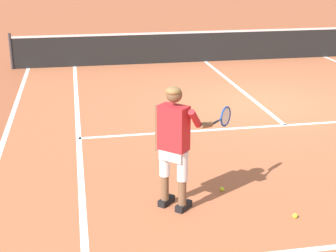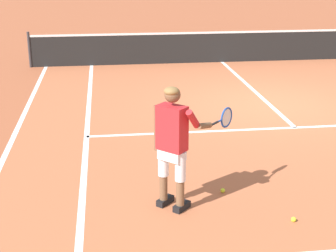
{
  "view_description": "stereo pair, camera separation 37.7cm",
  "coord_description": "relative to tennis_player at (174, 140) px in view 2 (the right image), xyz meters",
  "views": [
    {
      "loc": [
        -4.1,
        -10.7,
        3.32
      ],
      "look_at": [
        -2.89,
        -4.23,
        1.05
      ],
      "focal_mm": 54.13,
      "sensor_mm": 36.0,
      "label": 1
    },
    {
      "loc": [
        -3.73,
        -10.76,
        3.32
      ],
      "look_at": [
        -2.89,
        -4.23,
        1.05
      ],
      "focal_mm": 54.13,
      "sensor_mm": 36.0,
      "label": 2
    }
  ],
  "objects": [
    {
      "name": "tennis_player",
      "position": [
        0.0,
        0.0,
        0.0
      ],
      "size": [
        1.15,
        0.76,
        1.71
      ],
      "color": "black",
      "rests_on": "ground"
    },
    {
      "name": "line_centre_service",
      "position": [
        2.86,
        6.18,
        -0.99
      ],
      "size": [
        0.1,
        6.4,
        0.01
      ],
      "primitive_type": "cube",
      "color": "white",
      "rests_on": "ground"
    },
    {
      "name": "court_inner_surface",
      "position": [
        2.86,
        4.02,
        -0.99
      ],
      "size": [
        10.98,
        11.11,
        0.0
      ],
      "primitive_type": "cube",
      "color": "#B2603D",
      "rests_on": "ground"
    },
    {
      "name": "line_service",
      "position": [
        2.86,
        2.98,
        -0.99
      ],
      "size": [
        8.23,
        0.1,
        0.01
      ],
      "primitive_type": "cube",
      "color": "white",
      "rests_on": "ground"
    },
    {
      "name": "ground_plane",
      "position": [
        2.86,
        4.61,
        -0.99
      ],
      "size": [
        80.0,
        80.0,
        0.0
      ],
      "primitive_type": "plane",
      "color": "#9E5133"
    },
    {
      "name": "line_doubles_left",
      "position": [
        -2.63,
        4.02,
        -0.99
      ],
      "size": [
        0.1,
        10.71,
        0.01
      ],
      "primitive_type": "cube",
      "color": "white",
      "rests_on": "ground"
    },
    {
      "name": "tennis_net",
      "position": [
        2.86,
        9.38,
        -0.49
      ],
      "size": [
        11.96,
        0.08,
        1.07
      ],
      "color": "#333338",
      "rests_on": "ground"
    },
    {
      "name": "line_singles_left",
      "position": [
        -1.25,
        4.02,
        -0.99
      ],
      "size": [
        0.1,
        10.71,
        0.01
      ],
      "primitive_type": "cube",
      "color": "white",
      "rests_on": "ground"
    },
    {
      "name": "tennis_ball_by_baseline",
      "position": [
        1.5,
        -0.59,
        -0.96
      ],
      "size": [
        0.07,
        0.07,
        0.07
      ],
      "primitive_type": "sphere",
      "color": "#CCE02D",
      "rests_on": "ground"
    },
    {
      "name": "tennis_ball_near_feet",
      "position": [
        0.78,
        0.35,
        -0.96
      ],
      "size": [
        0.07,
        0.07,
        0.07
      ],
      "primitive_type": "sphere",
      "color": "#CCE02D",
      "rests_on": "ground"
    }
  ]
}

